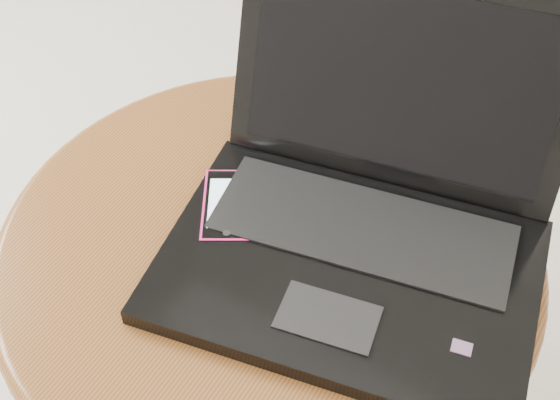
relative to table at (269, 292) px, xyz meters
The scene contains 4 objects.
table is the anchor object (origin of this frame).
laptop 0.18m from the table, 25.83° to the left, with size 0.43×0.41×0.24m.
phone_black 0.12m from the table, behind, with size 0.10×0.12×0.01m.
phone_pink 0.13m from the table, behind, with size 0.10×0.12×0.01m.
Camera 1 is at (0.20, -0.40, 1.10)m, focal length 47.59 mm.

